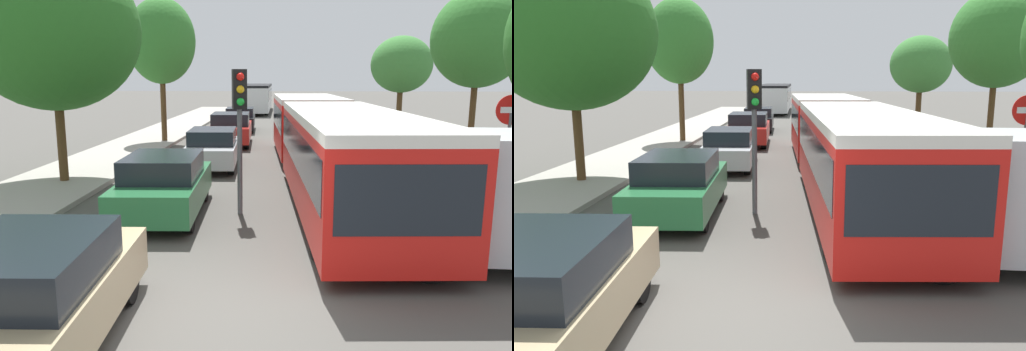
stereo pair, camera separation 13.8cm
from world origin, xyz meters
TOP-DOWN VIEW (x-y plane):
  - ground_plane at (0.00, 0.00)m, footprint 200.00×200.00m
  - kerb_strip_left at (-6.10, 19.52)m, footprint 3.20×49.04m
  - articulated_bus at (2.04, 8.83)m, footprint 3.58×16.54m
  - city_bus_rear at (-1.90, 39.04)m, footprint 2.63×11.43m
  - queued_car_tan at (-2.14, -1.06)m, footprint 1.93×4.19m
  - queued_car_green at (-2.03, 4.95)m, footprint 1.96×4.26m
  - queued_car_silver at (-1.78, 11.18)m, footprint 1.88×4.10m
  - queued_car_red at (-1.80, 17.24)m, footprint 2.04×4.44m
  - queued_car_black at (-1.91, 23.22)m, footprint 1.87×4.07m
  - traffic_light at (-0.25, 5.16)m, footprint 0.37×0.39m
  - no_entry_sign at (6.06, 5.67)m, footprint 0.70×0.08m
  - tree_left_mid at (-5.78, 8.16)m, footprint 4.97×4.97m
  - tree_left_far at (-5.10, 17.57)m, footprint 3.23×3.23m
  - tree_right_mid at (8.44, 14.64)m, footprint 3.67×3.67m
  - tree_right_far at (7.93, 26.24)m, footprint 3.80×3.80m

SIDE VIEW (x-z plane):
  - ground_plane at x=0.00m, z-range 0.00..0.00m
  - kerb_strip_left at x=-6.10m, z-range 0.00..0.14m
  - queued_car_black at x=-1.91m, z-range 0.01..1.40m
  - queued_car_silver at x=-1.78m, z-range 0.01..1.41m
  - queued_car_tan at x=-2.14m, z-range 0.01..1.44m
  - queued_car_green at x=-2.03m, z-range 0.01..1.46m
  - queued_car_red at x=-1.80m, z-range 0.01..1.53m
  - articulated_bus at x=2.04m, z-range 0.19..2.63m
  - city_bus_rear at x=-1.90m, z-range 0.19..2.65m
  - no_entry_sign at x=6.06m, z-range 0.47..3.29m
  - traffic_light at x=-0.25m, z-range 0.80..4.20m
  - tree_right_far at x=7.93m, z-range 0.99..6.69m
  - tree_left_mid at x=-5.78m, z-range 1.00..7.79m
  - tree_right_mid at x=8.44m, z-range 1.28..7.89m
  - tree_left_far at x=-5.10m, z-range 1.41..8.25m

